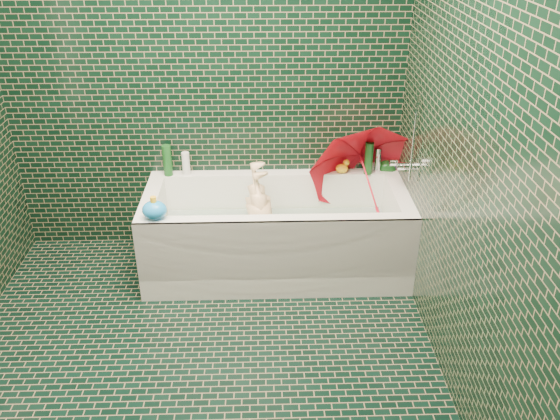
{
  "coord_description": "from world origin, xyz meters",
  "views": [
    {
      "loc": [
        0.37,
        -2.35,
        2.25
      ],
      "look_at": [
        0.47,
        0.82,
        0.54
      ],
      "focal_mm": 38.0,
      "sensor_mm": 36.0,
      "label": 1
    }
  ],
  "objects_px": {
    "umbrella": "(369,184)",
    "rubber_duck": "(343,167)",
    "bathtub": "(276,240)",
    "bath_toy": "(154,210)",
    "child": "(264,227)"
  },
  "relations": [
    {
      "from": "bathtub",
      "to": "umbrella",
      "type": "xyz_separation_m",
      "value": [
        0.61,
        0.11,
        0.35
      ]
    },
    {
      "from": "child",
      "to": "umbrella",
      "type": "xyz_separation_m",
      "value": [
        0.69,
        0.1,
        0.26
      ]
    },
    {
      "from": "child",
      "to": "umbrella",
      "type": "relative_size",
      "value": 1.17
    },
    {
      "from": "child",
      "to": "rubber_duck",
      "type": "distance_m",
      "value": 0.69
    },
    {
      "from": "bathtub",
      "to": "rubber_duck",
      "type": "xyz_separation_m",
      "value": [
        0.46,
        0.32,
        0.38
      ]
    },
    {
      "from": "bathtub",
      "to": "child",
      "type": "bearing_deg",
      "value": 170.28
    },
    {
      "from": "bathtub",
      "to": "rubber_duck",
      "type": "bearing_deg",
      "value": 34.69
    },
    {
      "from": "bathtub",
      "to": "bath_toy",
      "type": "bearing_deg",
      "value": -157.72
    },
    {
      "from": "umbrella",
      "to": "rubber_duck",
      "type": "distance_m",
      "value": 0.26
    },
    {
      "from": "umbrella",
      "to": "rubber_duck",
      "type": "xyz_separation_m",
      "value": [
        -0.15,
        0.21,
        0.03
      ]
    },
    {
      "from": "rubber_duck",
      "to": "bathtub",
      "type": "bearing_deg",
      "value": -168.08
    },
    {
      "from": "child",
      "to": "bath_toy",
      "type": "bearing_deg",
      "value": -65.87
    },
    {
      "from": "bathtub",
      "to": "bath_toy",
      "type": "height_order",
      "value": "bath_toy"
    },
    {
      "from": "umbrella",
      "to": "bath_toy",
      "type": "height_order",
      "value": "umbrella"
    },
    {
      "from": "rubber_duck",
      "to": "bath_toy",
      "type": "relative_size",
      "value": 0.69
    }
  ]
}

